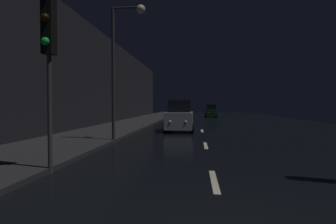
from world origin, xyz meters
TOP-DOWN VIEW (x-y plane):
  - ground at (0.00, 24.50)m, footprint 25.71×84.00m
  - sidewalk_left at (-6.66, 24.50)m, footprint 4.40×84.00m
  - building_facade_left at (-9.26, 21.00)m, footprint 0.80×63.00m
  - lane_centerline at (0.00, 9.74)m, footprint 0.16×16.13m
  - traffic_light_near_left at (-4.46, 3.40)m, footprint 0.32×0.46m
  - streetlamp_overhead at (-4.08, 9.99)m, footprint 1.70×0.44m
  - car_approaching_headlights at (-1.60, 16.65)m, footprint 2.03×4.40m
  - car_distant_taillights at (1.88, 41.04)m, footprint 1.77×3.83m

SIDE VIEW (x-z plane):
  - ground at x=0.00m, z-range -0.02..0.00m
  - lane_centerline at x=0.00m, z-range 0.00..0.01m
  - sidewalk_left at x=-6.66m, z-range 0.00..0.15m
  - car_distant_taillights at x=1.88m, z-range -0.08..1.85m
  - car_approaching_headlights at x=-1.60m, z-range -0.09..2.12m
  - traffic_light_near_left at x=-4.46m, z-range 1.19..6.36m
  - building_facade_left at x=-9.26m, z-range 0.00..8.38m
  - streetlamp_overhead at x=-4.08m, z-range 1.14..7.94m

